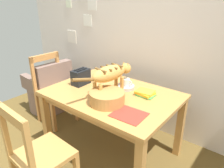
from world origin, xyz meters
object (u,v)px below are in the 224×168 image
at_px(book_stack, 145,93).
at_px(wooden_chair_near, 39,155).
at_px(cat, 110,74).
at_px(saucer_bowl, 125,87).
at_px(wicker_basket, 107,97).
at_px(magazine, 129,115).
at_px(coffee_mug, 126,82).
at_px(toaster, 81,77).
at_px(wooden_chair_far, 54,90).
at_px(dining_table, 112,100).
at_px(wicker_armchair, 49,92).

distance_m(book_stack, wooden_chair_near, 1.12).
distance_m(cat, saucer_bowl, 0.30).
relative_size(cat, book_stack, 3.67).
bearing_deg(wooden_chair_near, wicker_basket, 75.74).
bearing_deg(magazine, coffee_mug, 125.35).
xyz_separation_m(toaster, wooden_chair_near, (0.32, -0.81, -0.36)).
relative_size(wicker_basket, wooden_chair_far, 0.35).
xyz_separation_m(wicker_basket, wooden_chair_far, (-1.14, 0.24, -0.34)).
bearing_deg(cat, magazine, -20.94).
bearing_deg(book_stack, dining_table, -151.75).
bearing_deg(wooden_chair_near, toaster, 114.39).
height_order(magazine, toaster, toaster).
distance_m(toaster, wooden_chair_far, 0.72).
height_order(dining_table, cat, cat).
distance_m(cat, book_stack, 0.40).
relative_size(dining_table, wooden_chair_near, 1.40).
height_order(magazine, wooden_chair_near, wooden_chair_near).
height_order(cat, book_stack, cat).
bearing_deg(wooden_chair_near, dining_table, 86.43).
height_order(wicker_basket, toaster, toaster).
distance_m(book_stack, toaster, 0.74).
xyz_separation_m(cat, saucer_bowl, (0.03, 0.22, -0.20)).
bearing_deg(wicker_basket, book_stack, 61.66).
bearing_deg(toaster, cat, -0.22).
bearing_deg(wicker_armchair, book_stack, -85.65).
bearing_deg(wooden_chair_far, wooden_chair_near, 51.19).
distance_m(book_stack, wooden_chair_far, 1.37).
bearing_deg(wicker_armchair, wooden_chair_near, -123.52).
bearing_deg(toaster, saucer_bowl, 25.29).
xyz_separation_m(book_stack, wooden_chair_far, (-1.33, -0.12, -0.30)).
distance_m(dining_table, wooden_chair_near, 0.87).
distance_m(wooden_chair_near, wooden_chair_far, 1.29).
distance_m(coffee_mug, toaster, 0.51).
relative_size(dining_table, cat, 1.86).
bearing_deg(cat, toaster, -171.12).
xyz_separation_m(cat, toaster, (-0.42, 0.00, -0.14)).
xyz_separation_m(toaster, wooden_chair_far, (-0.62, 0.07, -0.36)).
xyz_separation_m(toaster, wicker_armchair, (-0.97, 0.22, -0.55)).
relative_size(wooden_chair_near, wooden_chair_far, 1.00).
xyz_separation_m(dining_table, wicker_basket, (0.10, -0.20, 0.15)).
xyz_separation_m(dining_table, book_stack, (0.30, 0.16, 0.11)).
distance_m(book_stack, wicker_armchair, 1.75).
xyz_separation_m(saucer_bowl, toaster, (-0.46, -0.22, 0.07)).
bearing_deg(wooden_chair_far, dining_table, 92.46).
distance_m(coffee_mug, wooden_chair_near, 1.10).
height_order(saucer_bowl, wicker_basket, wicker_basket).
bearing_deg(book_stack, coffee_mug, 174.70).
bearing_deg(wooden_chair_far, book_stack, 99.78).
distance_m(magazine, book_stack, 0.42).
xyz_separation_m(cat, book_stack, (0.29, 0.19, -0.20)).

